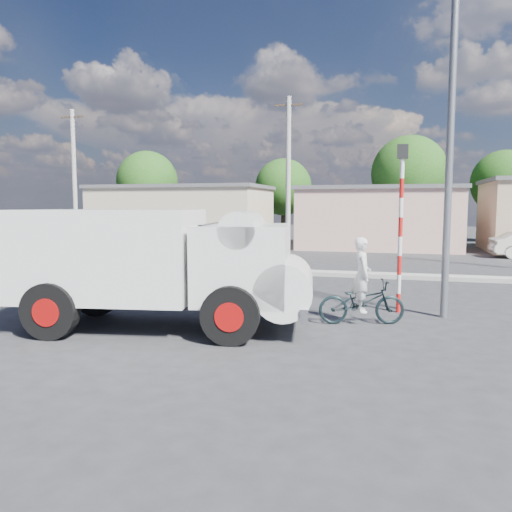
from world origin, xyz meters
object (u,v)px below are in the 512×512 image
(bicycle, at_px, (361,302))
(streetlight, at_px, (444,116))
(truck, at_px, (165,263))
(cyclist, at_px, (362,287))
(traffic_pole, at_px, (401,214))

(bicycle, xyz_separation_m, streetlight, (1.80, 1.29, 4.43))
(bicycle, bearing_deg, truck, 96.19)
(cyclist, xyz_separation_m, streetlight, (1.80, 1.29, 4.08))
(traffic_pole, bearing_deg, truck, -147.75)
(truck, relative_size, cyclist, 3.88)
(cyclist, height_order, streetlight, streetlight)
(truck, height_order, streetlight, streetlight)
(bicycle, bearing_deg, streetlight, -69.28)
(bicycle, relative_size, traffic_pole, 0.46)
(traffic_pole, bearing_deg, streetlight, -17.73)
(bicycle, bearing_deg, traffic_pole, -43.31)
(truck, height_order, traffic_pole, traffic_pole)
(bicycle, height_order, cyclist, cyclist)
(streetlight, bearing_deg, truck, -154.16)
(cyclist, xyz_separation_m, traffic_pole, (0.86, 1.59, 1.71))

